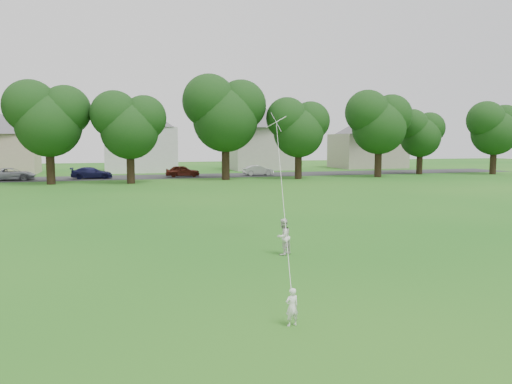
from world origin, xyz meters
name	(u,v)px	position (x,y,z in m)	size (l,w,h in m)	color
ground	(270,285)	(0.00, 0.00, 0.00)	(160.00, 160.00, 0.00)	#145815
street	(146,177)	(0.00, 42.00, 0.01)	(90.00, 7.00, 0.01)	#2D2D30
toddler	(292,307)	(-0.49, -2.89, 0.40)	(0.29, 0.19, 0.81)	white
older_boy	(283,237)	(1.55, 3.31, 0.62)	(0.60, 0.47, 1.23)	silver
kite	(282,183)	(0.90, 1.66, 2.57)	(1.74, 5.03, 10.32)	silver
tree_row	(137,113)	(-1.25, 35.78, 6.38)	(82.47, 8.84, 11.30)	black
parked_cars	(55,174)	(-9.01, 41.00, 0.60)	(44.68, 2.05, 1.24)	black
house_row	(144,132)	(0.59, 52.00, 4.91)	(76.97, 13.58, 10.17)	silver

